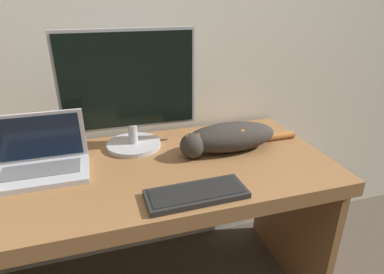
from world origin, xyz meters
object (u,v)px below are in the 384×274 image
monitor (130,92)px  cat (228,137)px  laptop (40,162)px  external_keyboard (196,194)px

monitor → cat: 0.46m
monitor → laptop: size_ratio=1.65×
cat → laptop: bearing=177.8°
laptop → cat: 0.75m
monitor → external_keyboard: bearing=-71.8°
cat → monitor: bearing=157.8°
monitor → external_keyboard: monitor is taller
external_keyboard → monitor: bearing=106.9°
external_keyboard → cat: 0.39m
external_keyboard → cat: cat is taller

